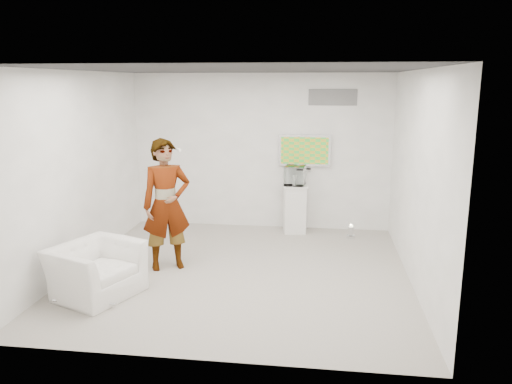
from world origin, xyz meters
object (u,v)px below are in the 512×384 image
pedestal (295,209)px  floor_uplight (351,232)px  armchair (96,270)px  person (166,205)px  tv (305,150)px

pedestal → floor_uplight: size_ratio=3.77×
floor_uplight → armchair: bearing=-139.7°
person → pedestal: (1.84, 2.15, -0.55)m
pedestal → floor_uplight: bearing=-13.6°
person → armchair: (-0.66, -1.12, -0.65)m
person → armchair: 1.45m
tv → floor_uplight: bearing=-29.6°
pedestal → armchair: bearing=-127.3°
pedestal → floor_uplight: 1.14m
tv → pedestal: (-0.16, -0.26, -1.09)m
pedestal → person: bearing=-130.4°
tv → person: person is taller
person → floor_uplight: (2.90, 1.90, -0.88)m
tv → person: bearing=-129.6°
armchair → pedestal: pedestal is taller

